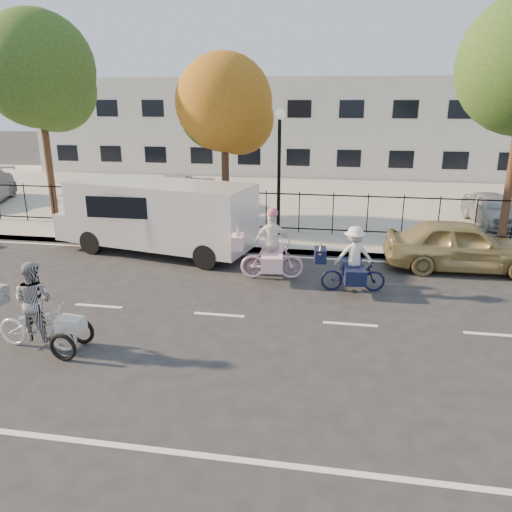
% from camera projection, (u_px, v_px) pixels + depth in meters
% --- Properties ---
extents(ground, '(120.00, 120.00, 0.00)m').
position_uv_depth(ground, '(219.00, 315.00, 11.59)').
color(ground, '#333334').
extents(road_markings, '(60.00, 9.52, 0.01)m').
position_uv_depth(road_markings, '(219.00, 315.00, 11.59)').
color(road_markings, silver).
rests_on(road_markings, ground).
extents(curb, '(60.00, 0.10, 0.15)m').
position_uv_depth(curb, '(256.00, 250.00, 16.31)').
color(curb, '#A8A399').
rests_on(curb, ground).
extents(sidewalk, '(60.00, 2.20, 0.15)m').
position_uv_depth(sidewalk, '(261.00, 241.00, 17.29)').
color(sidewalk, '#A8A399').
rests_on(sidewalk, ground).
extents(parking_lot, '(60.00, 15.60, 0.15)m').
position_uv_depth(parking_lot, '(289.00, 194.00, 25.65)').
color(parking_lot, '#A8A399').
rests_on(parking_lot, ground).
extents(iron_fence, '(58.00, 0.06, 1.50)m').
position_uv_depth(iron_fence, '(266.00, 211.00, 18.08)').
color(iron_fence, black).
rests_on(iron_fence, sidewalk).
extents(building, '(34.00, 10.00, 6.00)m').
position_uv_depth(building, '(305.00, 126.00, 34.16)').
color(building, silver).
rests_on(building, ground).
extents(lamppost, '(0.36, 0.36, 4.33)m').
position_uv_depth(lamppost, '(279.00, 150.00, 16.95)').
color(lamppost, black).
rests_on(lamppost, sidewalk).
extents(street_sign, '(0.85, 0.06, 1.80)m').
position_uv_depth(street_sign, '(213.00, 197.00, 17.84)').
color(street_sign, black).
rests_on(street_sign, sidewalk).
extents(zebra_trike, '(2.13, 0.83, 1.83)m').
position_uv_depth(zebra_trike, '(36.00, 316.00, 9.86)').
color(zebra_trike, white).
rests_on(zebra_trike, ground).
extents(unicorn_bike, '(2.03, 1.43, 2.02)m').
position_uv_depth(unicorn_bike, '(271.00, 253.00, 13.71)').
color(unicorn_bike, '#F5BAD8').
rests_on(unicorn_bike, ground).
extents(bull_bike, '(1.88, 1.30, 1.73)m').
position_uv_depth(bull_bike, '(353.00, 266.00, 12.85)').
color(bull_bike, '#0F1135').
rests_on(bull_bike, ground).
extents(white_van, '(6.79, 3.36, 2.28)m').
position_uv_depth(white_van, '(158.00, 214.00, 15.93)').
color(white_van, silver).
rests_on(white_van, ground).
extents(gold_sedan, '(4.37, 1.83, 1.48)m').
position_uv_depth(gold_sedan, '(462.00, 245.00, 14.45)').
color(gold_sedan, tan).
rests_on(gold_sedan, ground).
extents(pedestrian, '(0.74, 0.60, 1.75)m').
position_uv_depth(pedestrian, '(77.00, 211.00, 17.52)').
color(pedestrian, black).
rests_on(pedestrian, sidewalk).
extents(lot_car_b, '(2.95, 5.10, 1.34)m').
position_uv_depth(lot_car_b, '(174.00, 192.00, 22.18)').
color(lot_car_b, silver).
rests_on(lot_car_b, parking_lot).
extents(lot_car_c, '(1.60, 3.91, 1.26)m').
position_uv_depth(lot_car_c, '(195.00, 195.00, 21.70)').
color(lot_car_c, '#43464A').
rests_on(lot_car_c, parking_lot).
extents(lot_car_d, '(1.85, 3.74, 1.22)m').
position_uv_depth(lot_car_d, '(493.00, 209.00, 19.09)').
color(lot_car_d, '#9CA0A3').
rests_on(lot_car_d, parking_lot).
extents(tree_west, '(4.38, 4.38, 8.04)m').
position_uv_depth(tree_west, '(42.00, 76.00, 19.07)').
color(tree_west, '#442D1D').
rests_on(tree_west, ground).
extents(tree_mid, '(3.53, 3.50, 6.41)m').
position_uv_depth(tree_mid, '(228.00, 108.00, 17.93)').
color(tree_mid, '#442D1D').
rests_on(tree_mid, ground).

